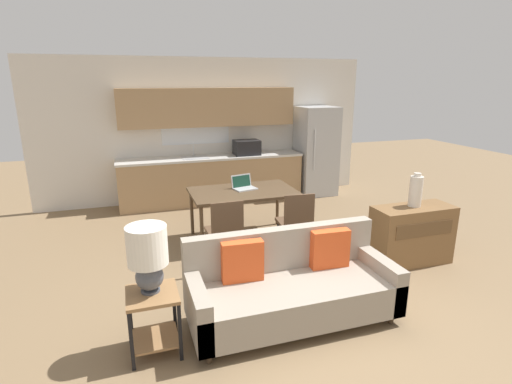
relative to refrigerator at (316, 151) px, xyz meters
The scene contains 13 objects.
ground_plane 4.83m from the refrigerator, 116.98° to the right, with size 20.00×20.00×0.00m, color #7F6647.
wall_back 2.24m from the refrigerator, 169.57° to the left, with size 6.40×0.07×2.70m.
kitchen_counter 2.15m from the refrigerator, behind, with size 3.48×0.65×2.15m.
refrigerator is the anchor object (origin of this frame).
dining_table 2.85m from the refrigerator, 137.94° to the right, with size 1.51×0.94×0.74m.
couch 4.65m from the refrigerator, 119.28° to the right, with size 2.01×0.80×0.86m.
side_table 5.49m from the refrigerator, 130.81° to the right, with size 0.43×0.43×0.56m.
table_lamp 5.44m from the refrigerator, 131.12° to the right, with size 0.34×0.34×0.59m.
credenza 3.41m from the refrigerator, 94.94° to the right, with size 1.03×0.44×0.76m.
vase 3.34m from the refrigerator, 94.73° to the right, with size 0.16×0.16×0.43m.
dining_chair_near_right 3.20m from the refrigerator, 120.88° to the right, with size 0.46×0.46×0.90m.
dining_chair_near_left 3.80m from the refrigerator, 133.31° to the right, with size 0.42×0.42×0.90m.
laptop 2.74m from the refrigerator, 139.13° to the right, with size 0.37×0.32×0.20m.
Camera 1 is at (-1.52, -3.03, 2.30)m, focal length 28.00 mm.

